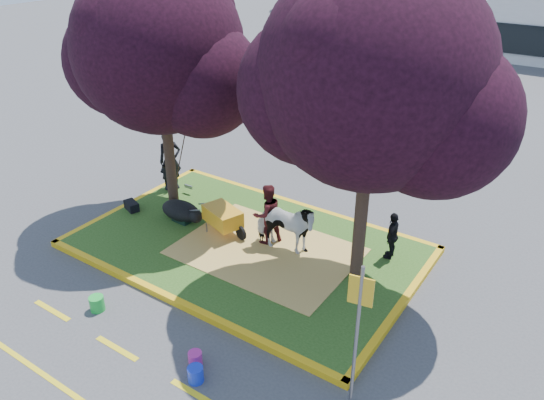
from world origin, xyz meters
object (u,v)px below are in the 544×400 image
Objects in this scene: cow at (285,227)px; bucket_green at (97,303)px; wheelbarrow at (223,216)px; bucket_pink at (195,359)px; car_silver at (318,105)px; handler at (170,160)px; sign_post at (358,322)px; car_black at (193,93)px; calf at (181,211)px; bucket_blue at (196,374)px.

cow reaches higher than bucket_green.
wheelbarrow reaches higher than bucket_pink.
handler is at bearing 62.28° from car_silver.
sign_post is 0.61× the size of car_black.
handler is 7.81m from car_silver.
handler is 7.76m from car_black.
sign_post reaches higher than cow.
handler is at bearing 115.60° from calf.
bucket_pink is (2.75, -0.02, -0.03)m from bucket_green.
wheelbarrow is 6.63× the size of bucket_pink.
wheelbarrow reaches higher than bucket_blue.
handler reaches higher than bucket_pink.
wheelbarrow is 10.55m from car_black.
sign_post is 8.48× the size of bucket_green.
sign_post is 10.01× the size of bucket_pink.
car_silver is (-4.10, 8.81, -0.08)m from cow.
bucket_pink is at bearing -69.31° from calf.
sign_post is 9.10× the size of bucket_blue.
cow is 4.03m from bucket_pink.
car_silver is at bearing 15.24° from cow.
bucket_pink is at bearing -103.53° from handler.
handler reaches higher than cow.
handler is 7.25m from bucket_pink.
car_silver is (5.18, 1.56, -0.04)m from car_black.
bucket_green is at bearing 178.19° from sign_post.
bucket_blue is (2.60, -4.06, -0.48)m from wheelbarrow.
calf reaches higher than bucket_pink.
calf is at bearing -157.92° from wheelbarrow.
sign_post is 5.80m from bucket_green.
cow is 11.77m from car_black.
car_black is (-4.62, 6.23, -0.27)m from handler.
bucket_blue is (3.02, -0.32, -0.01)m from bucket_green.
car_black is (-12.62, 10.36, -0.98)m from sign_post.
handler reaches higher than car_silver.
bucket_green reaches higher than bucket_pink.
wheelbarrow is 3.80m from bucket_green.
car_black is at bearing 122.48° from bucket_green.
bucket_green is 2.75m from bucket_pink.
sign_post is (3.34, -3.11, 0.93)m from cow.
calf is 5.25m from bucket_pink.
bucket_pink is (-2.77, -0.82, -1.62)m from sign_post.
car_black is 1.01× the size of car_silver.
calf is 9.68m from car_black.
cow is at bearing -20.23° from calf.
cow is 0.35× the size of car_black.
bucket_green is at bearing 141.04° from cow.
wheelbarrow is at bearing 85.42° from cow.
calf is 5.64m from bucket_blue.
cow is at bearing -72.45° from handler.
bucket_pink is (5.23, -4.94, -0.91)m from handler.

